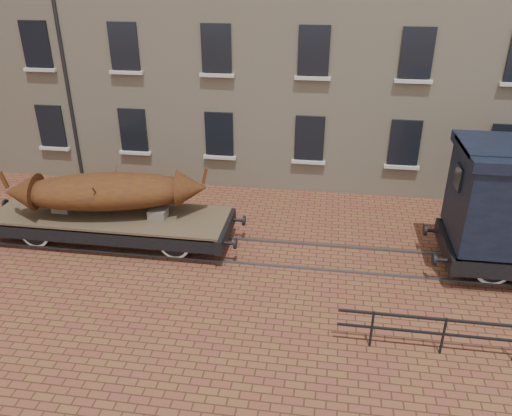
# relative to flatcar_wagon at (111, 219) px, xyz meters

# --- Properties ---
(ground) EXTENTS (90.00, 90.00, 0.00)m
(ground) POSITION_rel_flatcar_wagon_xyz_m (4.98, 0.00, -0.79)
(ground) COLOR brown
(rail_track) EXTENTS (30.00, 1.52, 0.06)m
(rail_track) POSITION_rel_flatcar_wagon_xyz_m (4.98, 0.00, -0.76)
(rail_track) COLOR #59595E
(rail_track) RESTS_ON ground
(flatcar_wagon) EXTENTS (8.43, 2.29, 1.27)m
(flatcar_wagon) POSITION_rel_flatcar_wagon_xyz_m (0.00, 0.00, 0.00)
(flatcar_wagon) COLOR brown
(flatcar_wagon) RESTS_ON ground
(iron_boat) EXTENTS (6.26, 2.82, 1.52)m
(iron_boat) POSITION_rel_flatcar_wagon_xyz_m (0.00, 0.00, 0.99)
(iron_boat) COLOR #4F2A0A
(iron_boat) RESTS_ON flatcar_wagon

